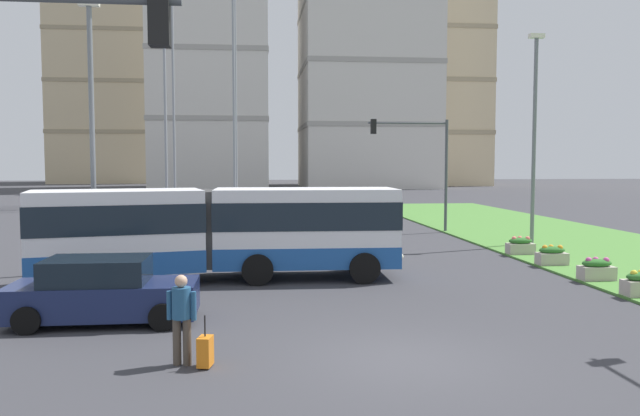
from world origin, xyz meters
TOP-DOWN VIEW (x-y plane):
  - ground_plane at (0.00, 0.00)m, footprint 260.00×260.00m
  - articulated_bus at (-3.97, 8.80)m, footprint 12.02×3.84m
  - car_navy_sedan at (-6.54, 3.58)m, footprint 4.40×2.02m
  - pedestrian_crossing at (-4.28, 0.13)m, footprint 0.57×0.36m
  - rolling_suitcase at (-3.83, -0.07)m, footprint 0.31×0.40m
  - flower_planter_2 at (8.13, 7.20)m, footprint 1.10×0.56m
  - flower_planter_3 at (8.13, 10.27)m, footprint 1.10×0.56m
  - flower_planter_4 at (8.13, 13.04)m, footprint 1.10×0.56m
  - traffic_light_far_right at (6.27, 22.00)m, footprint 4.48×0.28m
  - streetlight_left at (-8.50, 11.04)m, footprint 0.70×0.28m
  - streetlight_median at (10.03, 16.10)m, footprint 0.70×0.28m
  - apartment_tower_west at (-30.00, 114.59)m, footprint 19.72×19.07m
  - apartment_tower_westcentre at (-9.17, 87.55)m, footprint 17.27×19.28m
  - apartment_tower_centre at (14.93, 87.08)m, footprint 20.15×20.13m
  - apartment_tower_eastcentre at (25.57, 96.89)m, footprint 22.09×18.40m
  - transmission_pylon at (-7.52, 48.14)m, footprint 9.00×6.24m

SIDE VIEW (x-z plane):
  - ground_plane at x=0.00m, z-range 0.00..0.00m
  - rolling_suitcase at x=-3.83m, z-range -0.17..0.80m
  - flower_planter_2 at x=8.13m, z-range 0.06..0.80m
  - flower_planter_3 at x=8.13m, z-range 0.06..0.80m
  - flower_planter_4 at x=8.13m, z-range 0.06..0.80m
  - car_navy_sedan at x=-6.54m, z-range -0.04..1.54m
  - pedestrian_crossing at x=-4.28m, z-range 0.13..1.87m
  - articulated_bus at x=-3.97m, z-range 0.15..3.15m
  - traffic_light_far_right at x=6.27m, z-range 1.19..7.41m
  - streetlight_left at x=-8.50m, z-range 0.45..9.90m
  - streetlight_median at x=10.03m, z-range 0.45..10.18m
  - transmission_pylon at x=-7.52m, z-range 1.45..35.65m
  - apartment_tower_eastcentre at x=25.57m, z-range 0.02..42.47m
  - apartment_tower_west at x=-30.00m, z-range 0.02..45.61m
  - apartment_tower_westcentre at x=-9.17m, z-range 0.02..48.87m
  - apartment_tower_centre at x=14.93m, z-range 0.02..54.32m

